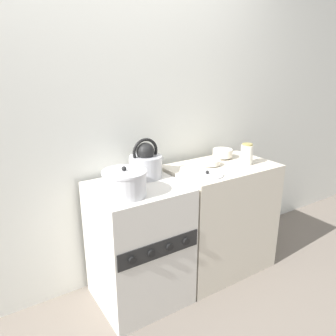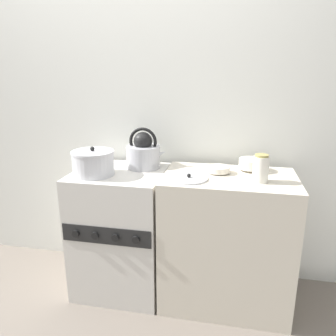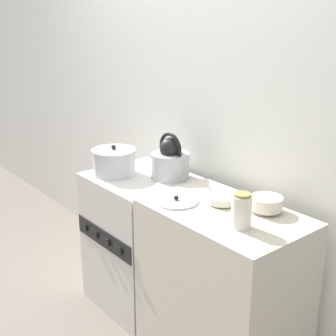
{
  "view_description": "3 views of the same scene",
  "coord_description": "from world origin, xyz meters",
  "views": [
    {
      "loc": [
        -0.89,
        -1.47,
        1.6
      ],
      "look_at": [
        0.23,
        0.26,
        0.93
      ],
      "focal_mm": 35.0,
      "sensor_mm": 36.0,
      "label": 1
    },
    {
      "loc": [
        0.71,
        -1.65,
        1.46
      ],
      "look_at": [
        0.32,
        0.27,
        0.88
      ],
      "focal_mm": 35.0,
      "sensor_mm": 36.0,
      "label": 2
    },
    {
      "loc": [
        2.12,
        -1.25,
        1.76
      ],
      "look_at": [
        0.26,
        0.27,
        0.96
      ],
      "focal_mm": 50.0,
      "sensor_mm": 36.0,
      "label": 3
    }
  ],
  "objects": [
    {
      "name": "small_ceramic_bowl",
      "position": [
        0.64,
        0.3,
        0.89
      ],
      "size": [
        0.14,
        0.14,
        0.04
      ],
      "color": "beige",
      "rests_on": "counter"
    },
    {
      "name": "cooking_pot",
      "position": [
        -0.13,
        0.17,
        0.92
      ],
      "size": [
        0.26,
        0.26,
        0.18
      ],
      "color": "silver",
      "rests_on": "stove"
    },
    {
      "name": "stove",
      "position": [
        -0.0,
        0.27,
        0.42
      ],
      "size": [
        0.58,
        0.56,
        0.84
      ],
      "color": "beige",
      "rests_on": "ground_plane"
    },
    {
      "name": "wall_back",
      "position": [
        0.0,
        0.61,
        1.25
      ],
      "size": [
        7.0,
        0.06,
        2.5
      ],
      "color": "silver",
      "rests_on": "ground_plane"
    },
    {
      "name": "ground_plane",
      "position": [
        0.0,
        0.0,
        0.0
      ],
      "size": [
        12.0,
        12.0,
        0.0
      ],
      "primitive_type": "plane",
      "color": "#70665B"
    },
    {
      "name": "enamel_bowl",
      "position": [
        0.83,
        0.4,
        0.9
      ],
      "size": [
        0.15,
        0.15,
        0.08
      ],
      "color": "beige",
      "rests_on": "counter"
    },
    {
      "name": "counter",
      "position": [
        0.71,
        0.25,
        0.43
      ],
      "size": [
        0.8,
        0.51,
        0.86
      ],
      "color": "beige",
      "rests_on": "ground_plane"
    },
    {
      "name": "storage_jar",
      "position": [
        0.87,
        0.18,
        0.94
      ],
      "size": [
        0.09,
        0.09,
        0.16
      ],
      "color": "silver",
      "rests_on": "counter"
    },
    {
      "name": "kettle",
      "position": [
        0.13,
        0.39,
        0.94
      ],
      "size": [
        0.27,
        0.22,
        0.27
      ],
      "color": "#B2B2B7",
      "rests_on": "stove"
    },
    {
      "name": "loose_pot_lid",
      "position": [
        0.47,
        0.15,
        0.87
      ],
      "size": [
        0.22,
        0.22,
        0.03
      ],
      "color": "silver",
      "rests_on": "counter"
    }
  ]
}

